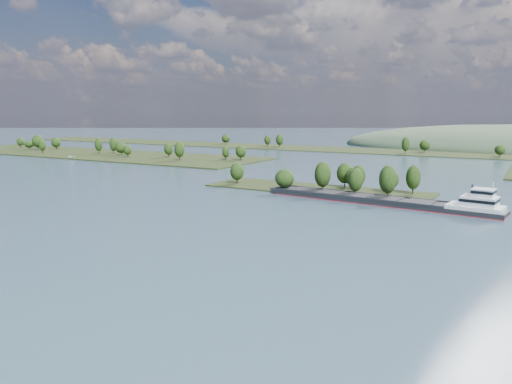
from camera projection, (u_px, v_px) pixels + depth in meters
The scene contains 7 objects.
ground at pixel (248, 214), 170.31m from camera, with size 1800.00×1800.00×0.00m, color #3B5667.
tree_island at pixel (331, 183), 216.69m from camera, with size 100.00×32.15×14.50m.
left_bank at pixel (92, 153), 402.35m from camera, with size 300.00×80.00×14.75m.
back_shoreline at pixel (432, 153), 405.74m from camera, with size 900.00×60.00×14.94m.
hill_west at pixel (510, 148), 466.55m from camera, with size 320.00×160.00×44.00m, color #3C5339.
cargo_barge at pixel (393, 201), 186.54m from camera, with size 91.98×21.10×12.35m.
motorboat at pixel (71, 157), 361.89m from camera, with size 2.42×6.44×2.49m, color silver.
Camera 1 is at (85.25, -23.44, 35.00)m, focal length 35.00 mm.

